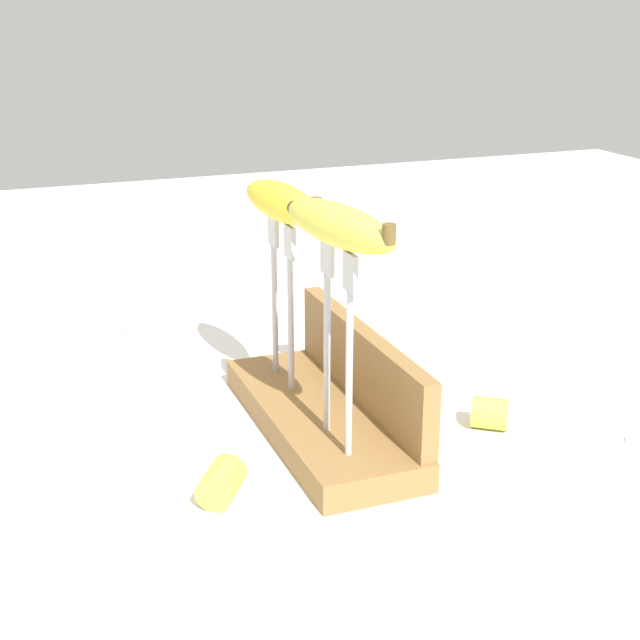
{
  "coord_description": "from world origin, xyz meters",
  "views": [
    {
      "loc": [
        0.84,
        -0.33,
        0.46
      ],
      "look_at": [
        0.0,
        0.0,
        0.13
      ],
      "focal_mm": 51.3,
      "sensor_mm": 36.0,
      "label": 1
    }
  ],
  "objects_px": {
    "banana_raised_right": "(339,225)",
    "banana_chunk_near": "(491,413)",
    "banana_raised_left": "(281,202)",
    "banana_chunk_far": "(222,482)",
    "fork_fallen_near": "(126,320)",
    "fork_stand_right": "(338,329)",
    "fork_stand_left": "(282,287)"
  },
  "relations": [
    {
      "from": "fork_fallen_near",
      "to": "banana_chunk_far",
      "type": "xyz_separation_m",
      "value": [
        0.53,
        -0.0,
        0.01
      ]
    },
    {
      "from": "fork_stand_left",
      "to": "banana_raised_right",
      "type": "xyz_separation_m",
      "value": [
        0.17,
        -0.0,
        0.11
      ]
    },
    {
      "from": "fork_stand_left",
      "to": "banana_raised_left",
      "type": "height_order",
      "value": "banana_raised_left"
    },
    {
      "from": "fork_stand_left",
      "to": "banana_raised_left",
      "type": "bearing_deg",
      "value": -173.05
    },
    {
      "from": "fork_fallen_near",
      "to": "banana_chunk_near",
      "type": "height_order",
      "value": "banana_chunk_near"
    },
    {
      "from": "fork_stand_left",
      "to": "fork_fallen_near",
      "type": "distance_m",
      "value": 0.4
    },
    {
      "from": "banana_raised_left",
      "to": "banana_chunk_near",
      "type": "relative_size",
      "value": 3.08
    },
    {
      "from": "banana_chunk_near",
      "to": "banana_chunk_far",
      "type": "height_order",
      "value": "same"
    },
    {
      "from": "fork_stand_right",
      "to": "fork_fallen_near",
      "type": "distance_m",
      "value": 0.55
    },
    {
      "from": "fork_stand_left",
      "to": "banana_chunk_far",
      "type": "distance_m",
      "value": 0.25
    },
    {
      "from": "fork_stand_left",
      "to": "banana_chunk_near",
      "type": "relative_size",
      "value": 3.62
    },
    {
      "from": "fork_stand_left",
      "to": "banana_raised_left",
      "type": "relative_size",
      "value": 1.18
    },
    {
      "from": "fork_stand_right",
      "to": "banana_raised_right",
      "type": "bearing_deg",
      "value": -169.92
    },
    {
      "from": "banana_raised_right",
      "to": "fork_fallen_near",
      "type": "relative_size",
      "value": 1.03
    },
    {
      "from": "banana_chunk_far",
      "to": "fork_fallen_near",
      "type": "bearing_deg",
      "value": 179.99
    },
    {
      "from": "fork_stand_right",
      "to": "fork_stand_left",
      "type": "bearing_deg",
      "value": -180.0
    },
    {
      "from": "banana_raised_right",
      "to": "banana_raised_left",
      "type": "bearing_deg",
      "value": 180.0
    },
    {
      "from": "banana_raised_left",
      "to": "banana_chunk_far",
      "type": "bearing_deg",
      "value": -34.52
    },
    {
      "from": "banana_raised_left",
      "to": "fork_fallen_near",
      "type": "relative_size",
      "value": 0.93
    },
    {
      "from": "banana_chunk_near",
      "to": "banana_raised_right",
      "type": "bearing_deg",
      "value": -82.76
    },
    {
      "from": "fork_fallen_near",
      "to": "fork_stand_left",
      "type": "bearing_deg",
      "value": 19.35
    },
    {
      "from": "banana_raised_right",
      "to": "banana_chunk_far",
      "type": "relative_size",
      "value": 2.89
    },
    {
      "from": "banana_raised_right",
      "to": "banana_chunk_far",
      "type": "height_order",
      "value": "banana_raised_right"
    },
    {
      "from": "fork_stand_left",
      "to": "banana_chunk_near",
      "type": "xyz_separation_m",
      "value": [
        0.14,
        0.19,
        -0.13
      ]
    },
    {
      "from": "banana_raised_right",
      "to": "banana_chunk_near",
      "type": "height_order",
      "value": "banana_raised_right"
    },
    {
      "from": "fork_stand_left",
      "to": "banana_chunk_near",
      "type": "bearing_deg",
      "value": 53.8
    },
    {
      "from": "banana_chunk_near",
      "to": "banana_raised_left",
      "type": "bearing_deg",
      "value": -126.21
    },
    {
      "from": "fork_stand_left",
      "to": "fork_fallen_near",
      "type": "relative_size",
      "value": 1.1
    },
    {
      "from": "banana_chunk_far",
      "to": "banana_raised_left",
      "type": "bearing_deg",
      "value": 145.48
    },
    {
      "from": "banana_raised_right",
      "to": "fork_fallen_near",
      "type": "height_order",
      "value": "banana_raised_right"
    },
    {
      "from": "fork_fallen_near",
      "to": "fork_stand_right",
      "type": "bearing_deg",
      "value": 13.42
    },
    {
      "from": "banana_chunk_far",
      "to": "banana_chunk_near",
      "type": "bearing_deg",
      "value": 96.93
    }
  ]
}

